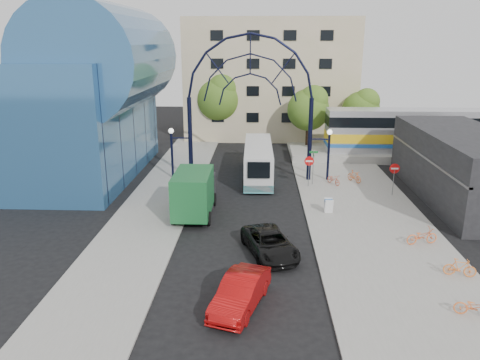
{
  "coord_description": "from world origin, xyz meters",
  "views": [
    {
      "loc": [
        0.81,
        -24.36,
        11.44
      ],
      "look_at": [
        -0.48,
        6.0,
        2.37
      ],
      "focal_mm": 35.0,
      "sensor_mm": 36.0,
      "label": 1
    }
  ],
  "objects_px": {
    "do_not_enter_sign": "(394,172)",
    "tree_north_b": "(219,96)",
    "sandwich_board": "(329,204)",
    "bike_far_a": "(422,236)",
    "bike_far_c": "(476,307)",
    "train_car": "(454,131)",
    "city_bus": "(258,160)",
    "bike_near_a": "(334,179)",
    "stop_sign": "(309,164)",
    "gateway_arch": "(250,78)",
    "tree_north_c": "(362,108)",
    "bike_near_b": "(354,176)",
    "bike_far_b": "(460,268)",
    "street_name_sign": "(313,160)",
    "red_sedan": "(241,292)",
    "tree_north_a": "(310,107)",
    "black_suv": "(270,243)"
  },
  "relations": [
    {
      "from": "train_car",
      "to": "tree_north_b",
      "type": "relative_size",
      "value": 3.14
    },
    {
      "from": "bike_near_a",
      "to": "bike_near_b",
      "type": "bearing_deg",
      "value": -6.91
    },
    {
      "from": "train_car",
      "to": "city_bus",
      "type": "distance_m",
      "value": 20.58
    },
    {
      "from": "stop_sign",
      "to": "sandwich_board",
      "type": "bearing_deg",
      "value": -82.43
    },
    {
      "from": "tree_north_b",
      "to": "bike_near_a",
      "type": "height_order",
      "value": "tree_north_b"
    },
    {
      "from": "stop_sign",
      "to": "tree_north_c",
      "type": "relative_size",
      "value": 0.38
    },
    {
      "from": "bike_far_c",
      "to": "train_car",
      "type": "bearing_deg",
      "value": -1.81
    },
    {
      "from": "tree_north_b",
      "to": "bike_far_a",
      "type": "relative_size",
      "value": 4.25
    },
    {
      "from": "sandwich_board",
      "to": "bike_near_a",
      "type": "xyz_separation_m",
      "value": [
        1.32,
        6.67,
        -0.21
      ]
    },
    {
      "from": "tree_north_c",
      "to": "bike_far_c",
      "type": "relative_size",
      "value": 3.78
    },
    {
      "from": "stop_sign",
      "to": "tree_north_c",
      "type": "distance_m",
      "value": 17.68
    },
    {
      "from": "red_sedan",
      "to": "stop_sign",
      "type": "bearing_deg",
      "value": 92.42
    },
    {
      "from": "city_bus",
      "to": "bike_far_b",
      "type": "distance_m",
      "value": 20.49
    },
    {
      "from": "bike_near_b",
      "to": "stop_sign",
      "type": "bearing_deg",
      "value": 167.95
    },
    {
      "from": "street_name_sign",
      "to": "stop_sign",
      "type": "bearing_deg",
      "value": -123.64
    },
    {
      "from": "bike_far_b",
      "to": "bike_far_c",
      "type": "xyz_separation_m",
      "value": [
        -0.79,
        -3.61,
        -0.02
      ]
    },
    {
      "from": "stop_sign",
      "to": "red_sedan",
      "type": "relative_size",
      "value": 0.56
    },
    {
      "from": "tree_north_a",
      "to": "bike_far_a",
      "type": "relative_size",
      "value": 3.72
    },
    {
      "from": "street_name_sign",
      "to": "sandwich_board",
      "type": "bearing_deg",
      "value": -86.54
    },
    {
      "from": "stop_sign",
      "to": "bike_far_c",
      "type": "height_order",
      "value": "stop_sign"
    },
    {
      "from": "train_car",
      "to": "black_suv",
      "type": "xyz_separation_m",
      "value": [
        -18.55,
        -22.52,
        -2.23
      ]
    },
    {
      "from": "train_car",
      "to": "red_sedan",
      "type": "xyz_separation_m",
      "value": [
        -19.95,
        -27.95,
        -2.16
      ]
    },
    {
      "from": "do_not_enter_sign",
      "to": "bike_far_b",
      "type": "bearing_deg",
      "value": -90.52
    },
    {
      "from": "tree_north_c",
      "to": "red_sedan",
      "type": "distance_m",
      "value": 36.13
    },
    {
      "from": "tree_north_c",
      "to": "bike_far_a",
      "type": "relative_size",
      "value": 3.46
    },
    {
      "from": "do_not_enter_sign",
      "to": "tree_north_b",
      "type": "height_order",
      "value": "tree_north_b"
    },
    {
      "from": "train_car",
      "to": "bike_far_c",
      "type": "distance_m",
      "value": 30.22
    },
    {
      "from": "gateway_arch",
      "to": "bike_far_c",
      "type": "xyz_separation_m",
      "value": [
        10.09,
        -20.45,
        -7.98
      ]
    },
    {
      "from": "stop_sign",
      "to": "gateway_arch",
      "type": "bearing_deg",
      "value": 157.37
    },
    {
      "from": "bike_far_c",
      "to": "bike_near_b",
      "type": "bearing_deg",
      "value": 21.26
    },
    {
      "from": "bike_near_b",
      "to": "street_name_sign",
      "type": "bearing_deg",
      "value": 161.1
    },
    {
      "from": "red_sedan",
      "to": "bike_far_c",
      "type": "distance_m",
      "value": 10.05
    },
    {
      "from": "stop_sign",
      "to": "street_name_sign",
      "type": "bearing_deg",
      "value": 56.36
    },
    {
      "from": "gateway_arch",
      "to": "stop_sign",
      "type": "height_order",
      "value": "gateway_arch"
    },
    {
      "from": "bike_near_a",
      "to": "tree_north_a",
      "type": "bearing_deg",
      "value": 64.13
    },
    {
      "from": "red_sedan",
      "to": "bike_far_b",
      "type": "bearing_deg",
      "value": 33.22
    },
    {
      "from": "black_suv",
      "to": "bike_far_c",
      "type": "height_order",
      "value": "black_suv"
    },
    {
      "from": "do_not_enter_sign",
      "to": "tree_north_b",
      "type": "relative_size",
      "value": 0.31
    },
    {
      "from": "tree_north_c",
      "to": "bike_far_b",
      "type": "relative_size",
      "value": 4.15
    },
    {
      "from": "bike_near_b",
      "to": "bike_far_a",
      "type": "relative_size",
      "value": 0.85
    },
    {
      "from": "tree_north_c",
      "to": "street_name_sign",
      "type": "bearing_deg",
      "value": -114.31
    },
    {
      "from": "do_not_enter_sign",
      "to": "bike_far_a",
      "type": "xyz_separation_m",
      "value": [
        -0.74,
        -9.0,
        -1.36
      ]
    },
    {
      "from": "street_name_sign",
      "to": "red_sedan",
      "type": "bearing_deg",
      "value": -105.51
    },
    {
      "from": "tree_north_c",
      "to": "bike_near_b",
      "type": "relative_size",
      "value": 4.05
    },
    {
      "from": "sandwich_board",
      "to": "train_car",
      "type": "distance_m",
      "value": 21.65
    },
    {
      "from": "tree_north_c",
      "to": "red_sedan",
      "type": "height_order",
      "value": "tree_north_c"
    },
    {
      "from": "gateway_arch",
      "to": "train_car",
      "type": "distance_m",
      "value": 22.27
    },
    {
      "from": "do_not_enter_sign",
      "to": "bike_far_c",
      "type": "height_order",
      "value": "do_not_enter_sign"
    },
    {
      "from": "sandwich_board",
      "to": "bike_far_a",
      "type": "relative_size",
      "value": 0.53
    },
    {
      "from": "city_bus",
      "to": "bike_far_b",
      "type": "height_order",
      "value": "city_bus"
    }
  ]
}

